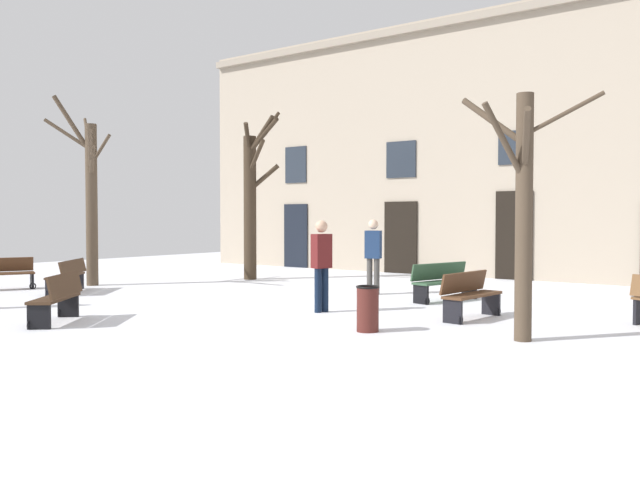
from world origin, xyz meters
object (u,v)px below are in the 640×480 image
(tree_near_facade, at_px, (252,198))
(person_near_bench, at_px, (322,261))
(tree_foreground, at_px, (523,201))
(bench_far_corner, at_px, (470,295))
(bench_facing_shops, at_px, (68,275))
(person_crossing_plaza, at_px, (373,252))
(bench_near_center_tree, at_px, (58,298))
(tree_right_of_center, at_px, (90,192))
(bench_by_litter_bin, at_px, (444,281))
(litter_bin, at_px, (368,308))

(tree_near_facade, bearing_deg, person_near_bench, -36.64)
(tree_foreground, bearing_deg, bench_far_corner, 134.04)
(bench_facing_shops, distance_m, person_crossing_plaza, 7.65)
(bench_near_center_tree, height_order, bench_facing_shops, bench_near_center_tree)
(tree_right_of_center, distance_m, bench_by_litter_bin, 9.96)
(bench_near_center_tree, bearing_deg, bench_far_corner, 92.16)
(tree_near_facade, relative_size, person_near_bench, 2.73)
(bench_facing_shops, xyz_separation_m, person_crossing_plaza, (6.36, 4.21, 0.60))
(tree_foreground, distance_m, tree_near_facade, 11.21)
(bench_by_litter_bin, relative_size, person_near_bench, 1.01)
(tree_foreground, xyz_separation_m, bench_near_center_tree, (-7.26, -3.24, -1.67))
(tree_foreground, xyz_separation_m, tree_right_of_center, (-12.45, 1.01, 0.45))
(bench_near_center_tree, bearing_deg, bench_facing_shops, -162.59)
(bench_facing_shops, height_order, person_near_bench, person_near_bench)
(bench_by_litter_bin, bearing_deg, bench_far_corner, -128.85)
(bench_near_center_tree, xyz_separation_m, bench_far_corner, (5.73, 4.83, -0.00))
(tree_foreground, relative_size, bench_facing_shops, 2.37)
(litter_bin, height_order, bench_facing_shops, bench_facing_shops)
(tree_right_of_center, xyz_separation_m, litter_bin, (10.13, -1.72, -2.20))
(tree_near_facade, distance_m, person_crossing_plaza, 5.34)
(person_crossing_plaza, bearing_deg, tree_foreground, 127.02)
(person_crossing_plaza, bearing_deg, tree_right_of_center, 5.00)
(bench_by_litter_bin, distance_m, person_crossing_plaza, 2.03)
(tree_foreground, xyz_separation_m, tree_near_facade, (-10.06, 4.95, 0.35))
(tree_near_facade, relative_size, bench_near_center_tree, 3.36)
(person_near_bench, bearing_deg, tree_right_of_center, -78.10)
(bench_far_corner, bearing_deg, bench_near_center_tree, 135.72)
(tree_foreground, relative_size, bench_far_corner, 2.51)
(tree_near_facade, bearing_deg, bench_by_litter_bin, -9.94)
(litter_bin, distance_m, bench_far_corner, 2.43)
(bench_far_corner, bearing_deg, person_crossing_plaza, 63.07)
(bench_near_center_tree, height_order, person_crossing_plaza, person_crossing_plaza)
(person_near_bench, bearing_deg, bench_far_corner, 123.59)
(tree_foreground, xyz_separation_m, person_near_bench, (-4.26, 0.64, -1.10))
(tree_foreground, distance_m, bench_facing_shops, 11.53)
(tree_foreground, bearing_deg, bench_near_center_tree, -155.92)
(bench_by_litter_bin, bearing_deg, tree_foreground, -125.34)
(bench_facing_shops, relative_size, person_near_bench, 0.93)
(tree_foreground, height_order, tree_near_facade, tree_near_facade)
(tree_right_of_center, height_order, person_crossing_plaza, tree_right_of_center)
(tree_right_of_center, bearing_deg, bench_facing_shops, -52.98)
(litter_bin, distance_m, bench_by_litter_bin, 4.51)
(tree_near_facade, bearing_deg, person_crossing_plaza, -12.61)
(tree_near_facade, height_order, person_near_bench, tree_near_facade)
(person_near_bench, bearing_deg, person_crossing_plaza, -151.75)
(litter_bin, relative_size, bench_far_corner, 0.47)
(bench_facing_shops, distance_m, bench_by_litter_bin, 9.26)
(bench_near_center_tree, xyz_separation_m, bench_facing_shops, (-4.14, 2.86, -0.01))
(litter_bin, bearing_deg, tree_foreground, 17.05)
(tree_near_facade, relative_size, tree_right_of_center, 0.96)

